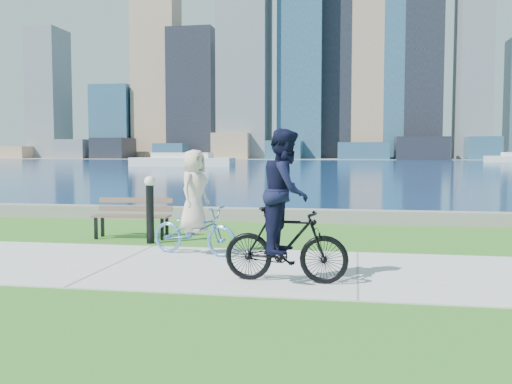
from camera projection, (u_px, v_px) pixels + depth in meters
ground at (357, 273)px, 8.91m from camera, size 320.00×320.00×0.00m
concrete_path at (357, 272)px, 8.91m from camera, size 80.00×3.50×0.02m
seawall at (357, 217)px, 14.98m from camera, size 90.00×0.50×0.35m
bay_water at (357, 165)px, 79.63m from camera, size 320.00×131.00×0.01m
far_shore at (356, 159)px, 136.60m from camera, size 320.00×30.00×0.12m
city_skyline at (334, 57)px, 134.92m from camera, size 180.49×22.45×76.00m
ferry_near at (182, 161)px, 70.22m from camera, size 12.64×3.61×1.72m
park_bench at (133, 214)px, 12.48m from camera, size 1.71×0.68×0.87m
bollard_lamp at (150, 205)px, 11.71m from camera, size 0.22×0.22×1.39m
cyclist_woman at (194, 216)px, 10.33m from camera, size 0.99×1.79×1.91m
cyclist_man at (286, 218)px, 8.14m from camera, size 0.71×1.82×2.20m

